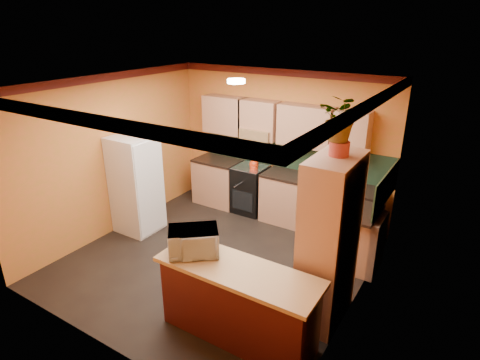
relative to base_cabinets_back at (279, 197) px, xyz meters
name	(u,v)px	position (x,y,z in m)	size (l,w,h in m)	color
room_shell	(226,125)	(-0.15, -1.52, 1.65)	(4.24, 4.24, 2.72)	black
base_cabinets_back	(279,197)	(0.00, 0.00, 0.00)	(3.65, 0.60, 0.88)	tan
countertop_back	(280,174)	(0.00, 0.00, 0.46)	(3.65, 0.62, 0.04)	black
stove	(250,189)	(-0.62, 0.00, 0.02)	(0.58, 0.58, 0.91)	black
kettle	(254,164)	(-0.53, -0.05, 0.56)	(0.17, 0.17, 0.18)	red
sink	(321,180)	(0.77, 0.00, 0.50)	(0.48, 0.40, 0.03)	silver
base_cabinets_right	(353,239)	(1.63, -0.80, 0.00)	(0.60, 0.80, 0.88)	tan
countertop_right	(356,211)	(1.63, -0.80, 0.46)	(0.62, 0.80, 0.04)	black
fridge	(136,184)	(-1.92, -1.67, 0.41)	(0.68, 0.66, 1.70)	white
pantry	(329,242)	(1.68, -2.09, 0.61)	(0.48, 0.90, 2.10)	tan
fern_pot	(339,148)	(1.68, -2.04, 1.74)	(0.22, 0.22, 0.16)	#AB3629
fern	(342,118)	(1.68, -2.04, 2.07)	(0.45, 0.39, 0.50)	tan
breakfast_bar	(238,305)	(0.97, -2.97, 0.00)	(1.80, 0.55, 0.88)	#4B1112
bar_top	(238,271)	(0.97, -2.97, 0.47)	(1.90, 0.65, 0.05)	tan
microwave	(193,241)	(0.36, -2.97, 0.65)	(0.57, 0.38, 0.31)	white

